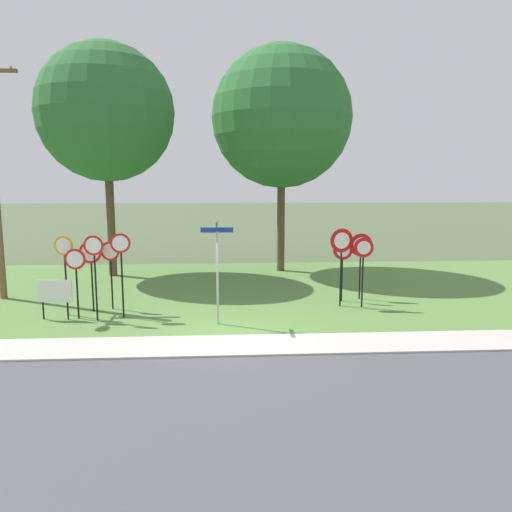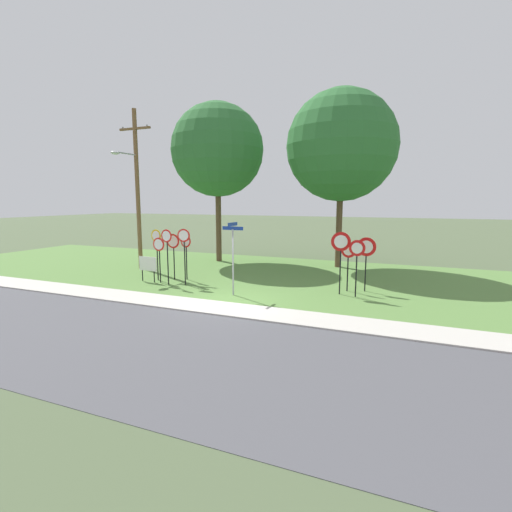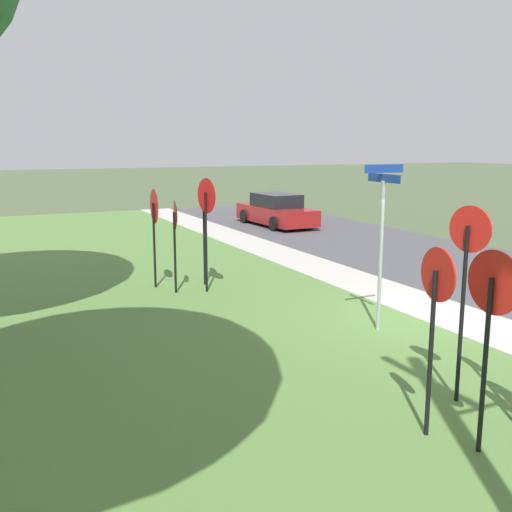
# 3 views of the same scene
# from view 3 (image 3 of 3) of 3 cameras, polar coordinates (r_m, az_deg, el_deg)

# --- Properties ---
(ground_plane) EXTENTS (160.00, 160.00, 0.00)m
(ground_plane) POSITION_cam_3_polar(r_m,az_deg,el_deg) (12.33, 15.19, -6.02)
(ground_plane) COLOR #4C5B3D
(sidewalk_strip) EXTENTS (44.00, 1.60, 0.06)m
(sidewalk_strip) POSITION_cam_3_polar(r_m,az_deg,el_deg) (12.84, 17.93, -5.36)
(sidewalk_strip) COLOR #BCB7AD
(sidewalk_strip) RESTS_ON ground_plane
(grass_median) EXTENTS (44.00, 12.00, 0.04)m
(grass_median) POSITION_cam_3_polar(r_m,az_deg,el_deg) (9.73, -13.36, -10.37)
(grass_median) COLOR #567F3D
(grass_median) RESTS_ON ground_plane
(stop_sign_near_right) EXTENTS (0.61, 0.14, 2.67)m
(stop_sign_near_right) POSITION_cam_3_polar(r_m,az_deg,el_deg) (8.17, 19.75, -0.77)
(stop_sign_near_right) COLOR black
(stop_sign_near_right) RESTS_ON grass_median
(stop_sign_far_center) EXTENTS (0.72, 0.09, 2.33)m
(stop_sign_far_center) POSITION_cam_3_polar(r_m,az_deg,el_deg) (6.92, 21.82, -4.67)
(stop_sign_far_center) COLOR black
(stop_sign_far_center) RESTS_ON grass_median
(stop_sign_center_tall) EXTENTS (0.64, 0.12, 2.29)m
(stop_sign_center_tall) POSITION_cam_3_polar(r_m,az_deg,el_deg) (7.13, 16.99, -4.34)
(stop_sign_center_tall) COLOR black
(stop_sign_center_tall) RESTS_ON grass_median
(yield_sign_near_left) EXTENTS (0.68, 0.16, 2.18)m
(yield_sign_near_left) POSITION_cam_3_polar(r_m,az_deg,el_deg) (13.74, -7.80, 3.02)
(yield_sign_near_left) COLOR black
(yield_sign_near_left) RESTS_ON grass_median
(yield_sign_near_right) EXTENTS (0.67, 0.11, 2.39)m
(yield_sign_near_right) POSITION_cam_3_polar(r_m,az_deg,el_deg) (14.47, -4.96, 4.09)
(yield_sign_near_right) COLOR black
(yield_sign_near_right) RESTS_ON grass_median
(yield_sign_far_left) EXTENTS (0.83, 0.11, 2.40)m
(yield_sign_far_left) POSITION_cam_3_polar(r_m,az_deg,el_deg) (14.33, -9.78, 3.99)
(yield_sign_far_left) COLOR black
(yield_sign_far_left) RESTS_ON grass_median
(yield_sign_far_right) EXTENTS (0.81, 0.17, 2.68)m
(yield_sign_far_right) POSITION_cam_3_polar(r_m,az_deg,el_deg) (13.72, -4.78, 4.78)
(yield_sign_far_right) COLOR black
(yield_sign_far_right) RESTS_ON grass_median
(street_name_post) EXTENTS (0.96, 0.82, 3.09)m
(street_name_post) POSITION_cam_3_polar(r_m,az_deg,el_deg) (10.99, 12.07, 2.10)
(street_name_post) COLOR #9EA0A8
(street_name_post) RESTS_ON grass_median
(parked_sedan_distant) EXTENTS (4.57, 1.98, 1.39)m
(parked_sedan_distant) POSITION_cam_3_polar(r_m,az_deg,el_deg) (25.57, 1.96, 4.38)
(parked_sedan_distant) COLOR maroon
(parked_sedan_distant) RESTS_ON road_asphalt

